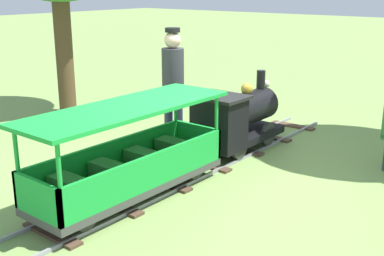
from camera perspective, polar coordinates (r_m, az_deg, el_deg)
ground_plane at (r=6.03m, az=0.55°, el=-4.83°), size 60.00×60.00×0.00m
track at (r=5.88m, az=-0.69°, el=-5.24°), size 0.71×6.05×0.04m
locomotive at (r=6.52m, az=5.12°, el=1.21°), size 0.67×1.45×0.99m
passenger_car at (r=5.12m, az=-7.17°, el=-3.84°), size 0.77×2.35×0.97m
conductor_person at (r=6.71m, az=-2.20°, el=5.82°), size 0.30×0.30×1.62m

